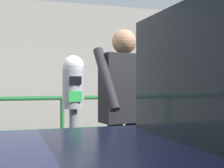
% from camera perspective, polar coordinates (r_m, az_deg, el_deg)
% --- Properties ---
extents(parking_meter, '(0.19, 0.20, 1.48)m').
position_cam_1_polar(parking_meter, '(2.73, -7.07, -2.88)').
color(parking_meter, slate).
rests_on(parking_meter, sidewalk_curb).
extents(pedestrian_at_meter, '(0.63, 0.55, 1.76)m').
position_cam_1_polar(pedestrian_at_meter, '(3.00, 2.28, -4.27)').
color(pedestrian_at_meter, '#1E233F').
rests_on(pedestrian_at_meter, sidewalk_curb).
extents(background_railing, '(24.06, 0.06, 1.06)m').
position_cam_1_polar(background_railing, '(4.62, -9.05, -6.00)').
color(background_railing, '#1E602D').
rests_on(background_railing, sidewalk_curb).
extents(backdrop_wall, '(32.00, 0.50, 3.04)m').
position_cam_1_polar(backdrop_wall, '(6.64, -11.75, 1.25)').
color(backdrop_wall, gray).
rests_on(backdrop_wall, ground).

